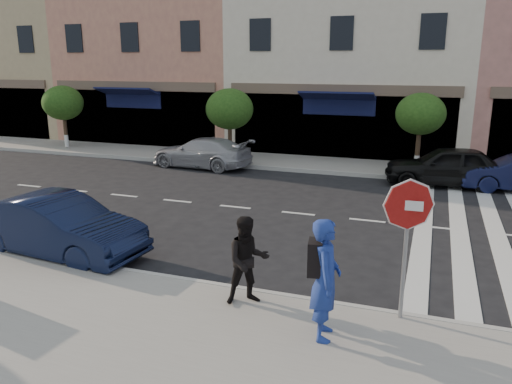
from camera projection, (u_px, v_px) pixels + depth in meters
name	position (u px, v px, depth m)	size (l,w,h in m)	color
ground	(251.00, 264.00, 11.00)	(120.00, 120.00, 0.00)	black
sidewalk_near	(165.00, 350.00, 7.57)	(60.00, 4.50, 0.15)	gray
sidewalk_far	(342.00, 166.00, 21.00)	(60.00, 3.00, 0.15)	gray
building_west_far	(23.00, 35.00, 32.17)	(12.00, 9.00, 12.00)	tan
building_west_mid	(173.00, 13.00, 28.32)	(10.00, 9.00, 14.00)	tan
building_centre	(358.00, 38.00, 25.26)	(11.00, 9.00, 11.00)	beige
street_tree_wa	(63.00, 103.00, 24.83)	(2.00, 2.00, 3.05)	#473323
street_tree_wb	(230.00, 109.00, 21.89)	(2.10, 2.10, 3.06)	#473323
street_tree_c	(421.00, 114.00, 19.26)	(1.90, 1.90, 3.04)	#473323
stop_sign	(408.00, 218.00, 7.93)	(0.85, 0.11, 2.40)	gray
photographer	(326.00, 279.00, 7.57)	(0.70, 0.46, 1.92)	navy
walker	(248.00, 260.00, 8.72)	(0.77, 0.60, 1.59)	black
car_near_mid	(58.00, 226.00, 11.33)	(1.47, 4.21, 1.39)	black
car_far_left	(201.00, 153.00, 20.96)	(1.76, 4.34, 1.26)	#A7A6AB
car_far_mid	(447.00, 166.00, 17.77)	(1.71, 4.24, 1.44)	black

